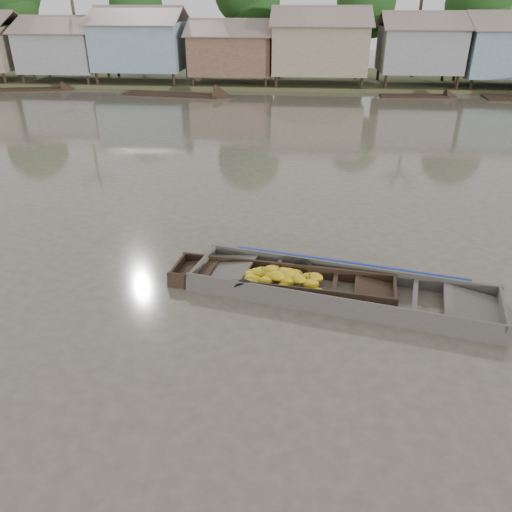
{
  "coord_description": "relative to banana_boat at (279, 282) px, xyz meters",
  "views": [
    {
      "loc": [
        1.42,
        -9.19,
        5.79
      ],
      "look_at": [
        0.56,
        0.42,
        0.8
      ],
      "focal_mm": 35.0,
      "sensor_mm": 36.0,
      "label": 1
    }
  ],
  "objects": [
    {
      "name": "distant_boats",
      "position": [
        11.72,
        23.84,
        0.09
      ],
      "size": [
        46.41,
        14.06,
        1.38
      ],
      "color": "black",
      "rests_on": "ground"
    },
    {
      "name": "viewer_boat",
      "position": [
        1.38,
        -0.24,
        -0.08
      ],
      "size": [
        6.85,
        3.15,
        0.53
      ],
      "rotation": [
        0.0,
        0.0,
        -0.22
      ],
      "color": "#403C36",
      "rests_on": "ground"
    },
    {
      "name": "ground",
      "position": [
        -1.06,
        -0.5,
        -0.13
      ],
      "size": [
        120.0,
        120.0,
        0.0
      ],
      "primitive_type": "plane",
      "color": "#484337",
      "rests_on": "ground"
    },
    {
      "name": "banana_boat",
      "position": [
        0.0,
        0.0,
        0.0
      ],
      "size": [
        5.14,
        1.86,
        0.71
      ],
      "rotation": [
        0.0,
        0.0,
        -0.13
      ],
      "color": "black",
      "rests_on": "ground"
    },
    {
      "name": "riverbank",
      "position": [
        1.97,
        31.36,
        2.95
      ],
      "size": [
        120.0,
        12.47,
        10.22
      ],
      "color": "#384723",
      "rests_on": "ground"
    }
  ]
}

